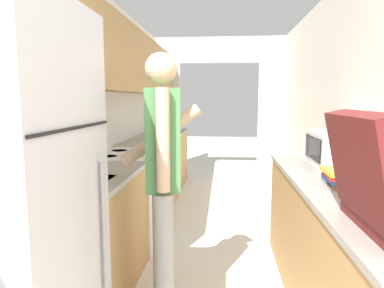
% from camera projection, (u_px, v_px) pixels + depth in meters
% --- Properties ---
extents(wall_left, '(0.38, 7.83, 2.50)m').
position_uv_depth(wall_left, '(104.00, 89.00, 3.41)').
color(wall_left, silver).
rests_on(wall_left, ground_plane).
extents(wall_right, '(0.06, 7.83, 2.50)m').
position_uv_depth(wall_right, '(358.00, 119.00, 2.80)').
color(wall_right, silver).
rests_on(wall_right, ground_plane).
extents(wall_far_with_doorway, '(2.71, 0.06, 2.50)m').
position_uv_depth(wall_far_with_doorway, '(219.00, 98.00, 6.19)').
color(wall_far_with_doorway, silver).
rests_on(wall_far_with_doorway, ground_plane).
extents(counter_left, '(0.62, 4.43, 0.89)m').
position_uv_depth(counter_left, '(145.00, 178.00, 4.20)').
color(counter_left, '#B2844C').
rests_on(counter_left, ground_plane).
extents(counter_right, '(0.62, 2.31, 0.89)m').
position_uv_depth(counter_right, '(345.00, 254.00, 2.14)').
color(counter_right, '#B2844C').
rests_on(counter_right, ground_plane).
extents(refrigerator, '(0.69, 0.72, 1.80)m').
position_uv_depth(refrigerator, '(4.00, 221.00, 1.44)').
color(refrigerator, '#B7B7BC').
rests_on(refrigerator, ground_plane).
extents(range_oven, '(0.66, 0.80, 1.03)m').
position_uv_depth(range_oven, '(128.00, 197.00, 3.38)').
color(range_oven, white).
rests_on(range_oven, ground_plane).
extents(person, '(0.54, 0.43, 1.69)m').
position_uv_depth(person, '(162.00, 180.00, 2.13)').
color(person, '#9E9E9E').
rests_on(person, ground_plane).
extents(microwave, '(0.33, 0.53, 0.27)m').
position_uv_depth(microwave, '(334.00, 148.00, 2.74)').
color(microwave, white).
rests_on(microwave, counter_right).
extents(book_stack, '(0.25, 0.28, 0.10)m').
position_uv_depth(book_stack, '(345.00, 178.00, 2.06)').
color(book_stack, '#C67028').
rests_on(book_stack, counter_right).
extents(knife, '(0.09, 0.35, 0.02)m').
position_uv_depth(knife, '(145.00, 143.00, 4.01)').
color(knife, '#B7B7BC').
rests_on(knife, counter_left).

